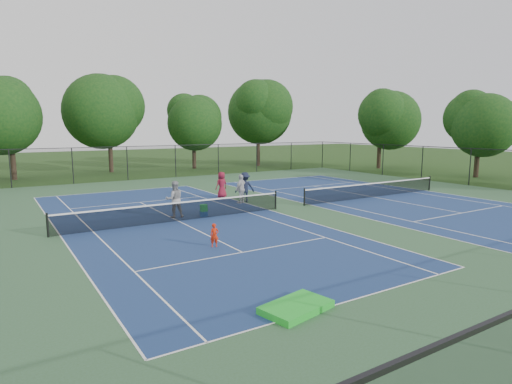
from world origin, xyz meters
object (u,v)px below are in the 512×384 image
bystander_a (241,189)px  ball_crate (204,214)px  ball_hopper (204,208)px  tree_back_a (9,112)px  tree_back_c (193,120)px  tree_side_f (480,121)px  tree_back_b (108,108)px  tree_back_d (258,109)px  child_player (214,235)px  bystander_c (222,185)px  tree_side_e (381,117)px  instructor (174,199)px  bystander_b (245,187)px

bystander_a → ball_crate: size_ratio=4.89×
ball_crate → ball_hopper: ball_hopper is taller
tree_back_a → bystander_a: tree_back_a is taller
tree_back_c → tree_side_f: tree_back_c is taller
tree_side_f → tree_back_b: bearing=140.6°
tree_back_c → tree_side_f: size_ratio=1.03×
tree_back_d → ball_crate: (-18.41, -23.60, -6.69)m
child_player → tree_back_c: bearing=84.4°
tree_back_c → ball_hopper: 27.18m
bystander_c → ball_crate: size_ratio=4.68×
tree_side_e → bystander_c: tree_side_e is taller
tree_back_c → ball_hopper: (-10.41, -24.60, -5.02)m
tree_back_b → tree_back_d: 17.12m
bystander_a → ball_hopper: bystander_a is taller
tree_back_d → bystander_c: tree_back_d is taller
tree_side_f → bystander_c: bearing=174.8°
tree_back_c → tree_back_d: (8.00, -1.00, 1.34)m
bystander_c → instructor: bearing=33.5°
instructor → ball_hopper: (1.39, -0.59, -0.51)m
tree_side_e → instructor: bearing=-156.4°
bystander_b → ball_crate: bearing=52.4°
tree_back_d → ball_hopper: bearing=-128.0°
tree_back_b → bystander_a: 24.03m
tree_side_f → tree_side_e: bearing=95.2°
tree_back_a → ball_crate: size_ratio=24.66×
bystander_a → ball_hopper: (-3.68, -2.36, -0.45)m
tree_side_e → child_player: size_ratio=9.39×
tree_back_b → tree_side_e: bearing=-24.0°
tree_back_a → bystander_a: size_ratio=5.05×
tree_back_b → bystander_a: tree_back_b is taller
tree_back_a → tree_back_b: 9.24m
tree_back_c → ball_hopper: tree_back_c is taller
tree_side_e → ball_hopper: size_ratio=23.62×
tree_back_d → ball_crate: bearing=-128.0°
tree_side_f → ball_hopper: tree_side_f is taller
bystander_b → tree_back_b: bearing=-63.4°
bystander_a → instructor: bearing=-4.5°
tree_side_e → child_player: tree_side_e is taller
tree_back_b → tree_back_d: tree_back_d is taller
tree_back_c → bystander_c: bearing=-108.9°
tree_side_e → bystander_a: 27.60m
tree_back_d → ball_hopper: size_ratio=27.59×
instructor → bystander_a: size_ratio=1.07×
tree_side_e → bystander_b: (-24.34, -11.01, -4.86)m
tree_side_e → instructor: (-29.79, -13.01, -4.84)m
tree_back_b → tree_side_e: tree_back_b is taller
ball_crate → tree_back_c: bearing=67.1°
ball_hopper → tree_side_f: bearing=5.1°
tree_back_b → tree_back_d: bearing=-6.7°
tree_back_c → tree_side_e: size_ratio=0.95×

